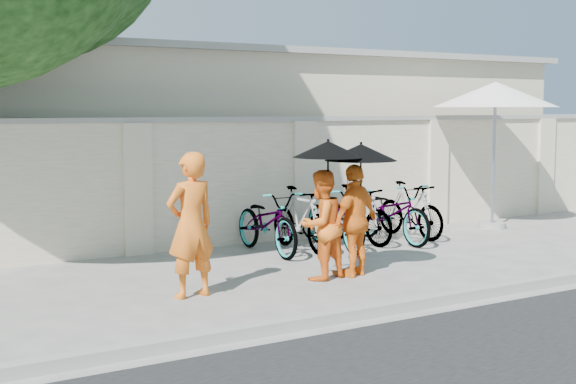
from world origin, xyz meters
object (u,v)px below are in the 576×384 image
monk_left (191,225)px  patio_umbrella (495,96)px  monk_center (321,225)px  monk_right (355,220)px

monk_left → patio_umbrella: 7.51m
monk_center → monk_right: 0.51m
patio_umbrella → monk_left: bearing=-163.9°
monk_center → patio_umbrella: 5.84m
patio_umbrella → monk_center: bearing=-158.8°
patio_umbrella → monk_right: bearing=-156.0°
monk_right → patio_umbrella: 5.41m
monk_center → monk_right: bearing=159.4°
monk_center → monk_right: monk_right is taller
monk_right → patio_umbrella: bearing=-175.6°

